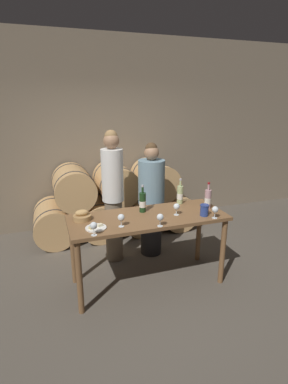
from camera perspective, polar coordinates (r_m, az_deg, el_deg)
name	(u,v)px	position (r m, az deg, el deg)	size (l,w,h in m)	color
ground_plane	(148,282)	(3.89, 0.71, -16.73)	(10.00, 10.00, 0.00)	#564F44
stone_wall_back	(107,134)	(5.32, -7.10, 10.92)	(10.00, 0.12, 3.20)	#7F705B
barrel_stack	(116,201)	(5.02, -5.33, -1.77)	(2.67, 0.87, 1.18)	tan
tasting_table	(148,225)	(3.52, 0.75, -6.30)	(1.83, 0.71, 0.88)	brown
person_left	(113,195)	(4.02, -5.92, -0.54)	(0.29, 0.29, 1.81)	#756651
person_right	(151,200)	(4.21, 1.39, -1.54)	(0.37, 0.37, 1.63)	#232326
wine_bottle_red	(143,202)	(3.57, -0.27, -1.97)	(0.08, 0.08, 0.33)	#193819
wine_bottle_white	(180,195)	(3.88, 6.88, -0.51)	(0.08, 0.08, 0.33)	#ADBC7F
wine_bottle_rose	(208,199)	(3.77, 12.06, -1.33)	(0.08, 0.08, 0.33)	#BC8E93
blue_crock	(204,210)	(3.53, 11.43, -3.34)	(0.10, 0.10, 0.13)	navy
bread_basket	(82,216)	(3.42, -11.72, -4.53)	(0.20, 0.20, 0.12)	#A87F4C
cheese_plate	(96,228)	(3.19, -9.14, -6.73)	(0.22, 0.22, 0.04)	white
wine_glass_far_left	(94,226)	(3.01, -9.58, -6.40)	(0.07, 0.07, 0.14)	white
wine_glass_left	(121,218)	(3.17, -4.37, -4.91)	(0.07, 0.07, 0.14)	white
wine_glass_center	(160,217)	(3.18, 3.10, -4.86)	(0.07, 0.07, 0.14)	white
wine_glass_right	(177,207)	(3.49, 6.22, -2.83)	(0.07, 0.07, 0.14)	white
wine_glass_far_right	(215,210)	(3.48, 13.40, -3.32)	(0.07, 0.07, 0.14)	white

